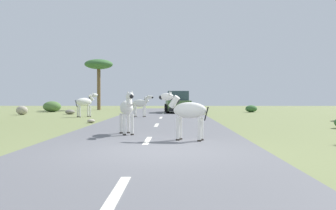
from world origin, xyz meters
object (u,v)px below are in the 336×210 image
Objects in this scene: car_0 at (178,103)px; rock_0 at (70,112)px; bush_0 at (251,109)px; zebra_4 at (141,104)px; zebra_1 at (187,111)px; zebra_3 at (85,102)px; rock_3 at (91,121)px; bush_3 at (52,107)px; zebra_0 at (127,108)px; rock_1 at (22,110)px; tree_2 at (99,66)px.

car_0 is 6.05× the size of rock_0.
bush_0 is 1.36× the size of rock_0.
zebra_4 is 1.97× the size of rock_0.
zebra_1 is at bearing 86.55° from car_0.
zebra_3 reaches higher than rock_0.
zebra_1 is 1.50× the size of bush_0.
car_0 is 6.60m from bush_0.
car_0 is 10.32× the size of rock_3.
zebra_4 is (-2.48, 12.88, -0.02)m from zebra_1.
zebra_4 reaches higher than bush_3.
bush_3 is (-17.28, 0.35, 0.17)m from bush_0.
rock_3 is (-4.56, -11.40, -0.75)m from car_0.
zebra_0 is 0.35× the size of car_0.
car_0 reaches higher than bush_3.
bush_3 reaches higher than rock_3.
zebra_4 is at bearing -136.45° from bush_0.
rock_1 is at bearing 54.89° from zebra_1.
tree_2 is at bearing 100.05° from rock_3.
tree_2 is at bearing 36.13° from zebra_1.
tree_2 is 15.71m from bush_0.
car_0 is 4.47× the size of bush_0.
rock_3 is (-2.13, -4.86, -0.80)m from zebra_4.
zebra_1 is 13.11m from zebra_4.
bush_3 is at bearing -121.70° from tree_2.
bush_3 is at bearing 168.77° from zebra_3.
bush_3 is (-10.95, 2.13, -0.38)m from car_0.
zebra_4 is 0.29× the size of tree_2.
zebra_0 is at bearing -56.81° from rock_1.
bush_3 is at bearing -115.57° from zebra_4.
zebra_3 is at bearing 106.13° from rock_3.
bush_3 is 5.35m from rock_1.
rock_3 is at bearing -68.53° from rock_0.
zebra_4 is 9.63m from rock_1.
rock_3 is (6.88, -8.21, -0.23)m from rock_1.
zebra_0 is 16.76m from rock_0.
zebra_0 reaches higher than rock_3.
rock_1 is (-3.26, -1.00, 0.15)m from rock_0.
zebra_0 is 2.62m from zebra_1.
bush_3 is 1.85× the size of rock_1.
rock_1 is (-17.76, -4.97, 0.03)m from bush_0.
bush_3 is at bearing -14.63° from car_0.
zebra_4 is 0.33× the size of car_0.
tree_2 is 3.27× the size of bush_3.
zebra_3 is 8.53m from car_0.
tree_2 is 7.11m from bush_3.
zebra_0 is 0.95× the size of zebra_3.
zebra_4 is at bearing 30.47° from zebra_1.
zebra_3 is 14.67m from bush_0.
rock_0 is (-8.23, 17.23, -0.74)m from zebra_1.
bush_0 is at bearing -130.32° from zebra_0.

